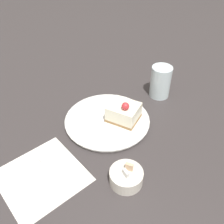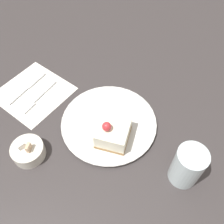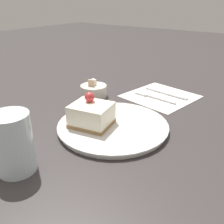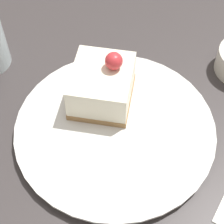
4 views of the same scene
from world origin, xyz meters
The scene contains 3 objects.
ground_plane centered at (0.00, 0.00, 0.00)m, with size 4.00×4.00×0.00m, color #383333.
plate centered at (-0.03, -0.02, 0.01)m, with size 0.28×0.28×0.01m.
cake_slice centered at (-0.07, 0.02, 0.04)m, with size 0.10×0.11×0.08m.
Camera 4 is at (0.07, -0.30, 0.44)m, focal length 60.00 mm.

